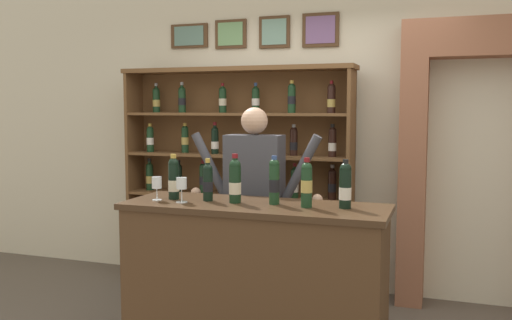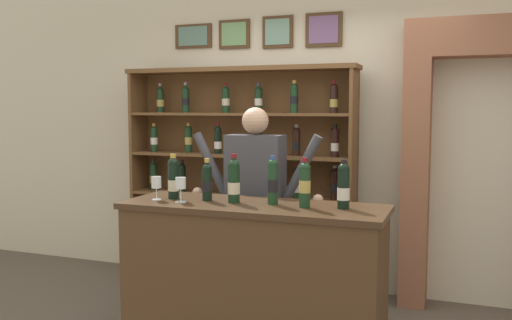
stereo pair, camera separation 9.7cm
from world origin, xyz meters
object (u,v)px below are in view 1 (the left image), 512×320
(tasting_bottle_vin_santo, at_px, (345,185))
(tasting_bottle_grappa, at_px, (235,181))
(tasting_bottle_brunello, at_px, (274,181))
(wine_glass_spare, at_px, (157,184))
(tasting_bottle_rosso, at_px, (174,178))
(wine_shelf, at_px, (237,174))
(wine_glass_center, at_px, (182,185))
(shopkeeper, at_px, (254,190))
(tasting_counter, at_px, (255,281))
(tasting_bottle_chianti, at_px, (208,181))
(tasting_bottle_super_tuscan, at_px, (307,183))

(tasting_bottle_vin_santo, bearing_deg, tasting_bottle_grappa, -176.50)
(tasting_bottle_brunello, xyz_separation_m, wine_glass_spare, (-0.80, -0.12, -0.04))
(tasting_bottle_rosso, distance_m, tasting_bottle_vin_santo, 1.17)
(tasting_bottle_grappa, relative_size, tasting_bottle_brunello, 1.02)
(wine_shelf, xyz_separation_m, wine_glass_center, (0.16, -1.44, 0.10))
(wine_glass_center, bearing_deg, tasting_bottle_grappa, 16.77)
(shopkeeper, relative_size, tasting_bottle_rosso, 5.37)
(tasting_counter, bearing_deg, tasting_bottle_grappa, -178.55)
(tasting_bottle_grappa, bearing_deg, tasting_counter, 1.45)
(wine_shelf, xyz_separation_m, tasting_bottle_vin_santo, (1.22, -1.29, 0.13))
(tasting_bottle_vin_santo, height_order, wine_glass_center, tasting_bottle_vin_santo)
(shopkeeper, xyz_separation_m, tasting_bottle_grappa, (0.08, -0.61, 0.16))
(tasting_bottle_rosso, bearing_deg, shopkeeper, 58.51)
(tasting_bottle_rosso, xyz_separation_m, wine_glass_center, (0.11, -0.11, -0.03))
(tasting_bottle_chianti, distance_m, wine_glass_center, 0.18)
(shopkeeper, bearing_deg, tasting_bottle_brunello, -59.60)
(tasting_bottle_super_tuscan, bearing_deg, tasting_counter, 178.43)
(wine_shelf, distance_m, tasting_bottle_chianti, 1.36)
(tasting_bottle_super_tuscan, height_order, wine_glass_center, tasting_bottle_super_tuscan)
(tasting_bottle_rosso, relative_size, tasting_bottle_brunello, 0.98)
(wine_glass_spare, bearing_deg, wine_glass_center, -6.35)
(tasting_bottle_super_tuscan, relative_size, wine_glass_center, 1.88)
(shopkeeper, xyz_separation_m, tasting_bottle_super_tuscan, (0.56, -0.62, 0.16))
(tasting_bottle_brunello, relative_size, wine_glass_spare, 1.97)
(tasting_bottle_brunello, bearing_deg, tasting_bottle_chianti, -177.66)
(tasting_counter, height_order, tasting_bottle_grappa, tasting_bottle_grappa)
(tasting_bottle_chianti, xyz_separation_m, tasting_bottle_super_tuscan, (0.69, -0.02, 0.02))
(wine_shelf, height_order, tasting_bottle_brunello, wine_shelf)
(tasting_bottle_chianti, bearing_deg, tasting_bottle_super_tuscan, -2.01)
(tasting_bottle_grappa, xyz_separation_m, tasting_bottle_vin_santo, (0.72, 0.04, -0.00))
(wine_shelf, height_order, tasting_bottle_vin_santo, wine_shelf)
(tasting_bottle_brunello, bearing_deg, shopkeeper, 120.40)
(tasting_bottle_rosso, xyz_separation_m, wine_glass_spare, (-0.08, -0.08, -0.03))
(wine_glass_spare, relative_size, wine_glass_center, 0.96)
(shopkeeper, distance_m, wine_glass_center, 0.77)
(tasting_bottle_brunello, height_order, tasting_bottle_super_tuscan, tasting_bottle_brunello)
(tasting_bottle_rosso, bearing_deg, tasting_counter, -0.02)
(wine_glass_spare, bearing_deg, tasting_bottle_chianti, 16.34)
(tasting_bottle_grappa, relative_size, tasting_bottle_super_tuscan, 1.03)
(tasting_bottle_grappa, bearing_deg, tasting_bottle_vin_santo, 3.50)
(wine_glass_center, bearing_deg, tasting_bottle_chianti, 41.33)
(tasting_bottle_rosso, height_order, wine_glass_spare, tasting_bottle_rosso)
(tasting_counter, bearing_deg, tasting_bottle_brunello, 15.16)
(tasting_bottle_grappa, bearing_deg, tasting_bottle_chianti, 174.89)
(tasting_counter, bearing_deg, tasting_bottle_vin_santo, 3.98)
(tasting_bottle_rosso, bearing_deg, wine_glass_spare, -135.25)
(wine_glass_spare, bearing_deg, wine_shelf, 88.45)
(wine_shelf, relative_size, tasting_bottle_brunello, 6.84)
(tasting_bottle_grappa, bearing_deg, wine_shelf, 110.37)
(shopkeeper, xyz_separation_m, tasting_bottle_vin_santo, (0.80, -0.57, 0.15))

